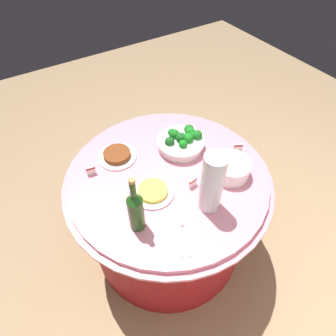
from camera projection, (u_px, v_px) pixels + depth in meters
name	position (u px, v px, depth m)	size (l,w,h in m)	color
ground_plane	(168.00, 240.00, 2.14)	(6.00, 6.00, 0.00)	#9E7F5B
buffet_table	(168.00, 211.00, 1.86)	(1.16, 1.16, 0.74)	maroon
broccoli_bowl	(182.00, 141.00, 1.71)	(0.28, 0.28, 0.11)	white
plate_stack	(230.00, 168.00, 1.57)	(0.21, 0.21, 0.09)	white
wine_bottle	(136.00, 210.00, 1.28)	(0.07, 0.07, 0.34)	#1D4916
decorative_fruit_vase	(212.00, 186.00, 1.35)	(0.11, 0.11, 0.34)	silver
serving_tongs	(184.00, 239.00, 1.32)	(0.11, 0.16, 0.01)	silver
food_plate_stir_fry	(117.00, 155.00, 1.67)	(0.22, 0.22, 0.04)	white
food_plate_fried_egg	(153.00, 191.00, 1.50)	(0.22, 0.22, 0.03)	white
label_placard_front	(193.00, 182.00, 1.52)	(0.05, 0.02, 0.05)	white
label_placard_mid	(238.00, 147.00, 1.70)	(0.05, 0.03, 0.05)	white
label_placard_rear	(91.00, 170.00, 1.57)	(0.05, 0.01, 0.05)	white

